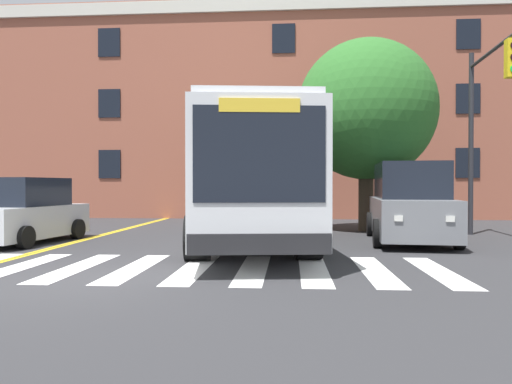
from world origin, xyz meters
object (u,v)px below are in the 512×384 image
city_bus (247,177)px  street_tree_curbside_large (366,110)px  car_silver_near_lane (24,213)px  traffic_light_near_corner (486,106)px  car_grey_far_lane (409,205)px

city_bus → street_tree_curbside_large: size_ratio=1.86×
car_silver_near_lane → traffic_light_near_corner: traffic_light_near_corner is taller
city_bus → car_grey_far_lane: city_bus is taller
car_grey_far_lane → street_tree_curbside_large: (-0.78, 3.29, 3.23)m
traffic_light_near_corner → street_tree_curbside_large: street_tree_curbside_large is taller
car_grey_far_lane → street_tree_curbside_large: bearing=103.4°
city_bus → traffic_light_near_corner: 7.51m
traffic_light_near_corner → street_tree_curbside_large: (-3.22, 2.43, 0.28)m
car_grey_far_lane → traffic_light_near_corner: (2.43, 0.85, 2.95)m
city_bus → traffic_light_near_corner: size_ratio=2.11×
city_bus → street_tree_curbside_large: street_tree_curbside_large is taller
car_grey_far_lane → city_bus: bearing=-179.4°
car_silver_near_lane → street_tree_curbside_large: 11.62m
car_grey_far_lane → street_tree_curbside_large: 4.67m
car_silver_near_lane → car_grey_far_lane: bearing=5.8°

